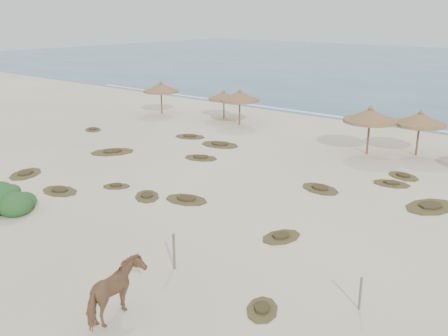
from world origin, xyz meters
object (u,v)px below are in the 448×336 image
at_px(palapa_1, 224,96).
at_px(horse, 116,292).
at_px(palapa_0, 161,88).
at_px(bush, 0,201).

distance_m(palapa_1, horse, 29.30).
bearing_deg(horse, palapa_0, -60.84).
bearing_deg(palapa_0, palapa_1, 17.62).
bearing_deg(palapa_1, palapa_0, -162.38).
relative_size(palapa_1, bush, 1.03).
xyz_separation_m(palapa_0, horse, (21.57, -22.79, -1.40)).
distance_m(palapa_0, palapa_1, 5.97).
relative_size(palapa_1, horse, 1.62).
bearing_deg(palapa_0, bush, -62.37).
bearing_deg(palapa_1, horse, -57.15).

